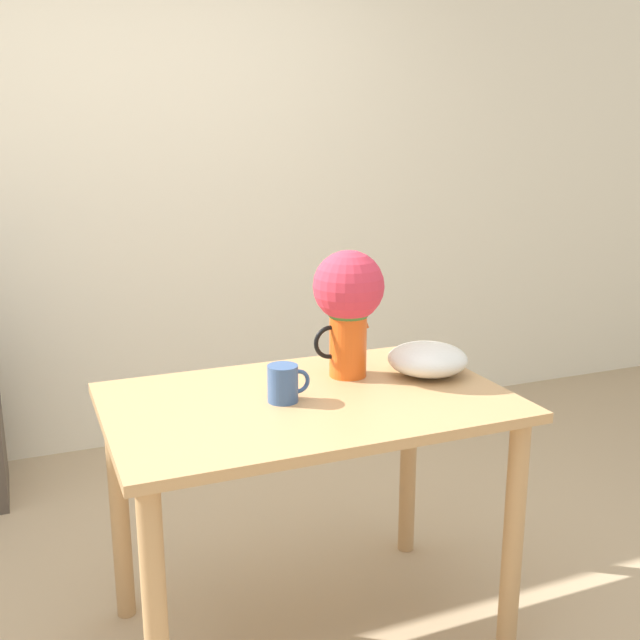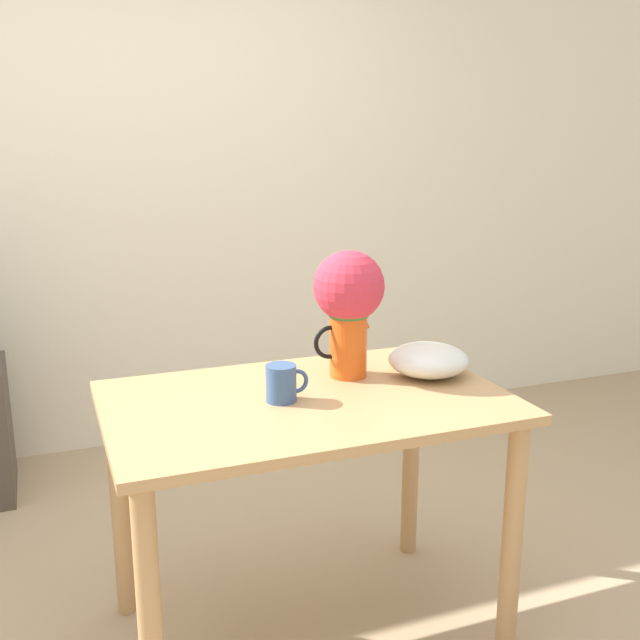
% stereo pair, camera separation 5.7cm
% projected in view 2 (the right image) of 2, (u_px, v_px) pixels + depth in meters
% --- Properties ---
extents(wall_back, '(8.00, 0.05, 2.60)m').
position_uv_depth(wall_back, '(132.00, 185.00, 3.58)').
color(wall_back, '#EDE5CC').
rests_on(wall_back, ground_plane).
extents(table, '(1.17, 0.75, 0.79)m').
position_uv_depth(table, '(307.00, 439.00, 2.22)').
color(table, tan).
rests_on(table, ground_plane).
extents(flower_vase, '(0.23, 0.22, 0.40)m').
position_uv_depth(flower_vase, '(349.00, 299.00, 2.32)').
color(flower_vase, '#E05619').
rests_on(flower_vase, table).
extents(coffee_mug, '(0.13, 0.09, 0.11)m').
position_uv_depth(coffee_mug, '(282.00, 383.00, 2.15)').
color(coffee_mug, '#385689').
rests_on(coffee_mug, table).
extents(white_bowl, '(0.25, 0.25, 0.10)m').
position_uv_depth(white_bowl, '(428.00, 360.00, 2.38)').
color(white_bowl, silver).
rests_on(white_bowl, table).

